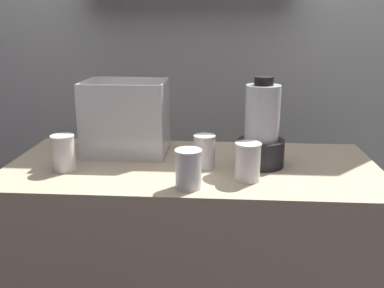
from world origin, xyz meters
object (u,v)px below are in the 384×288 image
Objects in this scene: juice_cup_mango_right at (248,164)px; juice_cup_mango_middle at (204,154)px; blender_pitcher at (262,131)px; juice_cup_orange_far_left at (64,155)px; carrot_display_bin at (125,130)px; juice_cup_pomegranate_left at (188,170)px.

juice_cup_mango_middle is at bearing 141.24° from juice_cup_mango_right.
blender_pitcher is at bearing 70.64° from juice_cup_mango_right.
juice_cup_orange_far_left is 0.66m from juice_cup_mango_right.
juice_cup_orange_far_left is (-0.17, -0.23, -0.04)m from carrot_display_bin.
carrot_display_bin is 0.29m from juice_cup_orange_far_left.
juice_cup_mango_right reaches higher than juice_cup_pomegranate_left.
blender_pitcher is at bearing -13.06° from carrot_display_bin.
juice_cup_mango_middle is 0.20m from juice_cup_mango_right.
juice_cup_orange_far_left is 1.07× the size of juice_cup_mango_middle.
carrot_display_bin reaches higher than juice_cup_orange_far_left.
juice_cup_mango_right is (0.48, -0.29, -0.04)m from carrot_display_bin.
juice_cup_pomegranate_left is 0.21m from juice_cup_mango_right.
blender_pitcher reaches higher than carrot_display_bin.
juice_cup_mango_right is (0.20, 0.08, -0.00)m from juice_cup_pomegranate_left.
blender_pitcher reaches higher than juice_cup_pomegranate_left.
blender_pitcher is (0.54, -0.13, 0.04)m from carrot_display_bin.
carrot_display_bin is at bearing 166.94° from blender_pitcher.
juice_cup_orange_far_left reaches higher than juice_cup_pomegranate_left.
carrot_display_bin reaches higher than juice_cup_mango_right.
carrot_display_bin is 0.47m from juice_cup_pomegranate_left.
juice_cup_pomegranate_left is 1.05× the size of juice_cup_mango_middle.
carrot_display_bin is 0.98× the size of blender_pitcher.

